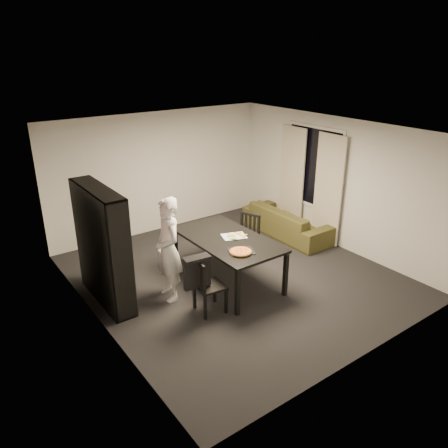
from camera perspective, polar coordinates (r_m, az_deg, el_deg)
room at (r=7.39m, az=1.59°, el=2.10°), size 5.01×5.51×2.61m
window_pane at (r=9.37m, az=11.60°, el=7.31°), size 0.02×1.40×1.60m
window_frame at (r=9.36m, az=11.58°, el=7.30°), size 0.03×1.52×1.72m
curtain_left at (r=9.07m, az=13.45°, el=4.35°), size 0.03×0.70×2.25m
curtain_right at (r=9.74m, az=8.87°, el=5.94°), size 0.03×0.70×2.25m
bookshelf at (r=7.06m, az=-15.58°, el=-2.82°), size 0.35×1.50×1.90m
dining_table at (r=7.42m, az=0.45°, el=-2.38°), size 1.10×1.98×0.82m
chair_left at (r=6.67m, az=-2.52°, el=-7.65°), size 0.47×0.47×0.91m
chair_right at (r=8.27m, az=3.04°, el=-1.40°), size 0.56×0.56×0.93m
draped_jacket at (r=6.51m, az=-3.53°, el=-6.13°), size 0.43×0.22×0.50m
person at (r=6.97m, az=-7.29°, el=-3.33°), size 0.49×0.68×1.72m
baking_tray at (r=6.93m, az=2.28°, el=-3.56°), size 0.49×0.45×0.01m
pepperoni_pizza at (r=6.87m, az=2.19°, el=-3.62°), size 0.35×0.35×0.03m
kitchen_towel at (r=7.46m, az=1.30°, el=-1.60°), size 0.47×0.41×0.01m
pizza_slices at (r=7.46m, az=1.60°, el=-1.53°), size 0.41×0.36×0.01m
sofa at (r=9.58m, az=8.26°, el=0.36°), size 0.83×2.13×0.62m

